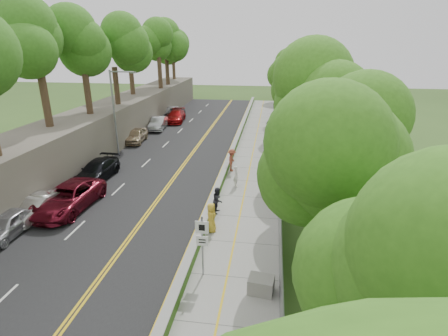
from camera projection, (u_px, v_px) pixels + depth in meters
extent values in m
plane|color=#33511E|center=(195.00, 240.00, 19.55)|extent=(140.00, 140.00, 0.00)
cube|color=black|center=(174.00, 154.00, 34.18)|extent=(11.20, 66.00, 0.04)
cube|color=gray|center=(256.00, 157.00, 33.14)|extent=(4.20, 66.00, 0.05)
cube|color=#65E517|center=(232.00, 154.00, 33.35)|extent=(0.42, 66.00, 0.60)
cube|color=#595147|center=(94.00, 131.00, 34.56)|extent=(5.00, 66.00, 4.00)
cube|color=slate|center=(278.00, 148.00, 32.53)|extent=(0.04, 66.00, 2.00)
cylinder|color=gray|center=(114.00, 114.00, 32.57)|extent=(0.18, 0.18, 8.00)
cylinder|color=gray|center=(121.00, 72.00, 31.10)|extent=(2.30, 0.13, 0.13)
cube|color=gray|center=(133.00, 72.00, 30.97)|extent=(0.50, 0.22, 0.14)
cylinder|color=gray|center=(202.00, 246.00, 16.07)|extent=(0.09, 0.09, 3.10)
cube|color=white|center=(202.00, 227.00, 15.69)|extent=(0.62, 0.04, 0.62)
cube|color=white|center=(202.00, 241.00, 15.94)|extent=(0.56, 0.04, 0.50)
cylinder|color=orange|center=(275.00, 129.00, 41.71)|extent=(0.50, 0.50, 0.82)
cube|color=gray|center=(261.00, 285.00, 15.32)|extent=(1.20, 0.97, 0.73)
imported|color=#A1A1A6|center=(7.00, 225.00, 19.72)|extent=(1.64, 4.00, 1.36)
imported|color=beige|center=(38.00, 207.00, 21.85)|extent=(1.80, 4.13, 1.32)
imported|color=maroon|center=(68.00, 198.00, 22.73)|extent=(2.94, 6.00, 1.64)
imported|color=black|center=(97.00, 170.00, 27.74)|extent=(2.17, 5.11, 1.47)
imported|color=tan|center=(136.00, 135.00, 37.78)|extent=(2.15, 4.51, 1.49)
imported|color=#A2A4A9|center=(158.00, 123.00, 43.24)|extent=(2.07, 4.78, 1.53)
imported|color=black|center=(175.00, 114.00, 49.26)|extent=(2.44, 4.98, 1.36)
imported|color=maroon|center=(176.00, 116.00, 47.16)|extent=(2.68, 5.47, 1.53)
imported|color=silver|center=(170.00, 112.00, 49.99)|extent=(2.01, 4.65, 1.56)
imported|color=gold|center=(211.00, 217.00, 20.06)|extent=(0.81, 1.00, 1.77)
imported|color=silver|center=(236.00, 176.00, 26.25)|extent=(0.59, 0.71, 1.66)
imported|color=black|center=(218.00, 200.00, 22.31)|extent=(0.74, 0.90, 1.70)
imported|color=brown|center=(232.00, 160.00, 29.34)|extent=(0.80, 1.29, 1.92)
imported|color=black|center=(270.00, 124.00, 42.22)|extent=(1.00, 0.43, 1.69)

